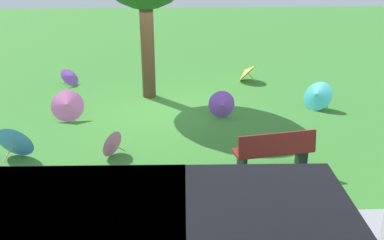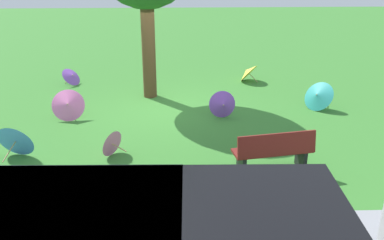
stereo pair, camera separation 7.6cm
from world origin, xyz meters
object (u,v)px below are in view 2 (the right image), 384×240
Objects in this scene: park_bench at (274,151)px; parasol_blue_0 at (17,139)px; parasol_purple_0 at (223,105)px; parasol_pink_1 at (110,143)px; parasol_yellow_1 at (247,72)px; parasol_pink_0 at (68,105)px; parasol_teal_1 at (318,96)px; parasol_purple_3 at (72,76)px.

park_bench is 1.79× the size of parasol_blue_0.
parasol_blue_0 reaches higher than parasol_purple_0.
parasol_yellow_1 is (-3.79, -5.33, 0.03)m from parasol_pink_1.
parasol_purple_0 is at bearing 70.39° from parasol_yellow_1.
parasol_purple_0 is at bearing -155.69° from parasol_blue_0.
parasol_blue_0 is at bearing 74.08° from parasol_pink_0.
parasol_pink_1 is at bearing 179.10° from parasol_blue_0.
park_bench is at bearing 86.03° from parasol_yellow_1.
parasol_blue_0 is 0.89× the size of parasol_teal_1.
parasol_purple_0 reaches higher than parasol_purple_3.
parasol_blue_0 reaches higher than parasol_teal_1.
parasol_teal_1 is 1.62× the size of parasol_pink_1.
parasol_pink_0 is 1.43× the size of parasol_pink_1.
parasol_purple_3 is at bearing -48.58° from park_bench.
park_bench is at bearing 147.65° from parasol_pink_0.
park_bench is at bearing 131.42° from parasol_purple_3.
parasol_purple_3 is (5.73, 0.19, -0.04)m from parasol_yellow_1.
park_bench is at bearing 165.48° from parasol_pink_1.
parasol_pink_1 is 0.69× the size of parasol_yellow_1.
park_bench is 1.80× the size of parasol_pink_0.
parasol_pink_0 reaches higher than parasol_purple_3.
parasol_purple_3 is (1.94, -5.14, -0.01)m from parasol_pink_1.
park_bench is 3.07m from parasol_purple_0.
parasol_purple_3 is (-0.03, -5.11, -0.13)m from parasol_blue_0.
parasol_teal_1 reaches higher than parasol_purple_0.
parasol_yellow_1 is 5.73m from parasol_purple_3.
parasol_teal_1 is 1.30× the size of parasol_purple_3.
parasol_teal_1 reaches higher than parasol_yellow_1.
parasol_purple_3 is (7.26, -2.47, -0.10)m from parasol_teal_1.
parasol_purple_0 is 0.92× the size of parasol_purple_3.
parasol_yellow_1 is at bearing -60.01° from parasol_teal_1.
parasol_purple_0 is 0.80× the size of parasol_yellow_1.
parasol_pink_0 reaches higher than parasol_yellow_1.
parasol_pink_1 is (5.32, 2.67, -0.09)m from parasol_teal_1.
parasol_pink_0 is 3.06m from parasol_purple_3.
parasol_blue_0 is 5.11m from parasol_purple_3.
parasol_pink_0 is 6.72m from parasol_teal_1.
parasol_yellow_1 is at bearing -93.97° from park_bench.
parasol_pink_0 is at bearing 100.66° from parasol_purple_3.
parasol_purple_0 is 3.41m from parasol_yellow_1.
parasol_blue_0 is (5.33, -0.90, -0.05)m from park_bench.
parasol_purple_3 is (5.30, -6.01, -0.18)m from park_bench.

